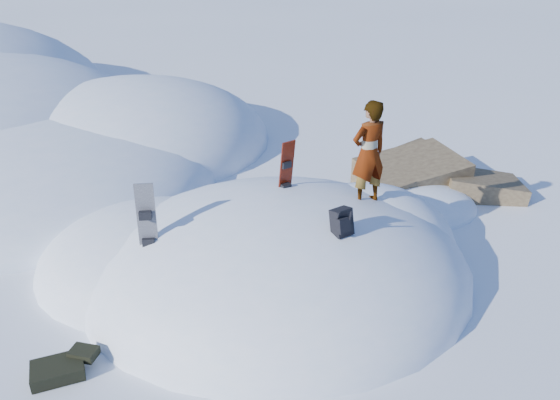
{
  "coord_description": "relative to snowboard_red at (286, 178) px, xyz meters",
  "views": [
    {
      "loc": [
        -0.89,
        -8.24,
        5.64
      ],
      "look_at": [
        0.07,
        0.3,
        1.4
      ],
      "focal_mm": 35.0,
      "sensor_mm": 36.0,
      "label": 1
    }
  ],
  "objects": [
    {
      "name": "ground",
      "position": [
        -0.22,
        -0.79,
        -1.61
      ],
      "size": [
        120.0,
        120.0,
        0.0
      ],
      "primitive_type": "plane",
      "color": "white",
      "rests_on": "ground"
    },
    {
      "name": "snow_mound",
      "position": [
        -0.4,
        -0.55,
        -1.61
      ],
      "size": [
        8.0,
        6.0,
        3.0
      ],
      "color": "white",
      "rests_on": "ground"
    },
    {
      "name": "rock_outcrop",
      "position": [
        3.49,
        2.22,
        -1.6
      ],
      "size": [
        4.68,
        4.41,
        1.68
      ],
      "color": "olive",
      "rests_on": "ground"
    },
    {
      "name": "snowboard_red",
      "position": [
        0.0,
        0.0,
        0.0
      ],
      "size": [
        0.35,
        0.33,
        1.48
      ],
      "rotation": [
        0.0,
        0.0,
        0.53
      ],
      "color": "#B42409",
      "rests_on": "snow_mound"
    },
    {
      "name": "snowboard_dark",
      "position": [
        -2.37,
        -1.24,
        -0.26
      ],
      "size": [
        0.3,
        0.23,
        1.61
      ],
      "rotation": [
        0.0,
        0.0,
        0.0
      ],
      "color": "black",
      "rests_on": "snow_mound"
    },
    {
      "name": "backpack",
      "position": [
        0.68,
        -1.7,
        -0.05
      ],
      "size": [
        0.41,
        0.45,
        0.51
      ],
      "rotation": [
        0.0,
        0.0,
        0.48
      ],
      "color": "black",
      "rests_on": "snow_mound"
    },
    {
      "name": "gear_pile",
      "position": [
        -3.52,
        -2.88,
        -1.49
      ],
      "size": [
        0.96,
        0.74,
        0.25
      ],
      "rotation": [
        0.0,
        0.0,
        0.27
      ],
      "color": "black",
      "rests_on": "ground"
    },
    {
      "name": "person",
      "position": [
        1.41,
        -0.39,
        0.57
      ],
      "size": [
        0.81,
        0.68,
        1.9
      ],
      "primitive_type": "imported",
      "rotation": [
        0.0,
        0.0,
        3.53
      ],
      "color": "slate",
      "rests_on": "snow_mound"
    }
  ]
}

